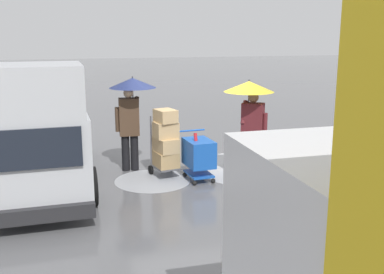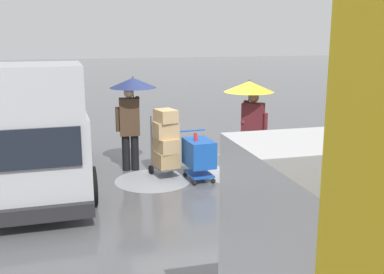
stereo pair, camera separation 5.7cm
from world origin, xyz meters
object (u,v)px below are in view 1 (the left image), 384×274
shopping_cart_vendor (199,154)px  pedestrian_pink_side (251,107)px  cargo_van_parked_right (32,131)px  hand_dolly_boxes (166,141)px  pedestrian_black_side (131,101)px

shopping_cart_vendor → pedestrian_pink_side: size_ratio=0.49×
cargo_van_parked_right → hand_dolly_boxes: 2.74m
hand_dolly_boxes → pedestrian_black_side: pedestrian_black_side is taller
pedestrian_pink_side → cargo_van_parked_right: bearing=-7.7°
pedestrian_pink_side → pedestrian_black_side: bearing=-29.6°
shopping_cart_vendor → cargo_van_parked_right: bearing=-6.4°
cargo_van_parked_right → pedestrian_pink_side: bearing=172.3°
cargo_van_parked_right → shopping_cart_vendor: bearing=173.6°
hand_dolly_boxes → pedestrian_pink_side: (-1.68, 0.65, 0.78)m
shopping_cart_vendor → pedestrian_pink_side: 1.47m
hand_dolly_boxes → pedestrian_pink_side: pedestrian_pink_side is taller
cargo_van_parked_right → shopping_cart_vendor: size_ratio=5.19×
hand_dolly_boxes → pedestrian_black_side: (0.64, -0.67, 0.80)m
shopping_cart_vendor → pedestrian_pink_side: pedestrian_pink_side is taller
hand_dolly_boxes → pedestrian_pink_side: size_ratio=0.69×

